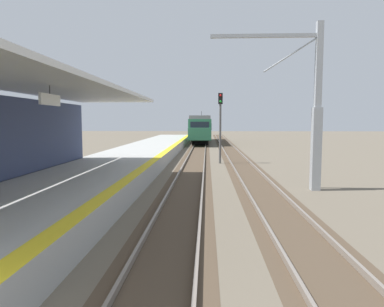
% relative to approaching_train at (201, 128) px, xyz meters
% --- Properties ---
extents(station_platform, '(5.00, 80.00, 0.91)m').
position_rel_approaching_train_xyz_m(station_platform, '(-4.40, -33.60, -1.73)').
color(station_platform, '#A8A8A3').
rests_on(station_platform, ground).
extents(track_pair_nearest_platform, '(2.34, 120.00, 0.16)m').
position_rel_approaching_train_xyz_m(track_pair_nearest_platform, '(-0.00, -29.60, -2.13)').
color(track_pair_nearest_platform, '#4C3D2D').
rests_on(track_pair_nearest_platform, ground).
extents(track_pair_middle, '(2.34, 120.00, 0.16)m').
position_rel_approaching_train_xyz_m(track_pair_middle, '(3.40, -29.60, -2.13)').
color(track_pair_middle, '#4C3D2D').
rests_on(track_pair_middle, ground).
extents(approaching_train, '(2.93, 19.60, 4.76)m').
position_rel_approaching_train_xyz_m(approaching_train, '(0.00, 0.00, 0.00)').
color(approaching_train, '#286647').
rests_on(approaching_train, ground).
extents(rail_signal_post, '(0.32, 0.34, 5.20)m').
position_rel_approaching_train_xyz_m(rail_signal_post, '(1.89, -26.12, 1.02)').
color(rail_signal_post, '#4C4C4C').
rests_on(rail_signal_post, ground).
extents(catenary_pylon_far_side, '(5.00, 0.40, 7.50)m').
position_rel_approaching_train_xyz_m(catenary_pylon_far_side, '(5.55, -36.22, 1.43)').
color(catenary_pylon_far_side, '#9EA3A8').
rests_on(catenary_pylon_far_side, ground).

